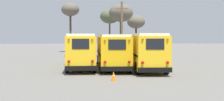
{
  "coord_description": "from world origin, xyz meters",
  "views": [
    {
      "loc": [
        -1.28,
        -26.93,
        3.06
      ],
      "look_at": [
        0.0,
        -0.54,
        1.66
      ],
      "focal_mm": 45.0,
      "sensor_mm": 36.0,
      "label": 1
    }
  ],
  "objects_px": {
    "bare_tree_3": "(121,13)",
    "utility_pole": "(122,29)",
    "school_bus_1": "(112,50)",
    "school_bus_2": "(144,50)",
    "bare_tree_1": "(70,10)",
    "bare_tree_0": "(110,17)",
    "traffic_cone": "(114,76)",
    "bare_tree_2": "(136,22)",
    "school_bus_0": "(81,49)"
  },
  "relations": [
    {
      "from": "bare_tree_3",
      "to": "utility_pole",
      "type": "bearing_deg",
      "value": -91.98
    },
    {
      "from": "school_bus_1",
      "to": "school_bus_2",
      "type": "height_order",
      "value": "school_bus_2"
    },
    {
      "from": "bare_tree_1",
      "to": "bare_tree_0",
      "type": "bearing_deg",
      "value": -8.87
    },
    {
      "from": "bare_tree_3",
      "to": "school_bus_2",
      "type": "bearing_deg",
      "value": -87.19
    },
    {
      "from": "bare_tree_3",
      "to": "school_bus_1",
      "type": "bearing_deg",
      "value": -97.59
    },
    {
      "from": "school_bus_2",
      "to": "traffic_cone",
      "type": "xyz_separation_m",
      "value": [
        -3.22,
        -7.03,
        -1.43
      ]
    },
    {
      "from": "bare_tree_0",
      "to": "bare_tree_2",
      "type": "relative_size",
      "value": 1.16
    },
    {
      "from": "school_bus_2",
      "to": "bare_tree_0",
      "type": "bearing_deg",
      "value": 95.18
    },
    {
      "from": "bare_tree_2",
      "to": "traffic_cone",
      "type": "bearing_deg",
      "value": -100.41
    },
    {
      "from": "school_bus_2",
      "to": "bare_tree_3",
      "type": "relative_size",
      "value": 1.38
    },
    {
      "from": "school_bus_0",
      "to": "traffic_cone",
      "type": "bearing_deg",
      "value": -71.55
    },
    {
      "from": "school_bus_1",
      "to": "bare_tree_0",
      "type": "distance_m",
      "value": 24.11
    },
    {
      "from": "school_bus_2",
      "to": "bare_tree_1",
      "type": "relative_size",
      "value": 1.21
    },
    {
      "from": "school_bus_2",
      "to": "utility_pole",
      "type": "xyz_separation_m",
      "value": [
        -0.93,
        13.83,
        2.28
      ]
    },
    {
      "from": "utility_pole",
      "to": "bare_tree_0",
      "type": "height_order",
      "value": "utility_pole"
    },
    {
      "from": "school_bus_1",
      "to": "traffic_cone",
      "type": "bearing_deg",
      "value": -91.94
    },
    {
      "from": "bare_tree_2",
      "to": "school_bus_1",
      "type": "bearing_deg",
      "value": -103.21
    },
    {
      "from": "school_bus_2",
      "to": "utility_pole",
      "type": "distance_m",
      "value": 14.04
    },
    {
      "from": "utility_pole",
      "to": "bare_tree_1",
      "type": "height_order",
      "value": "bare_tree_1"
    },
    {
      "from": "school_bus_1",
      "to": "school_bus_2",
      "type": "relative_size",
      "value": 0.96
    },
    {
      "from": "school_bus_0",
      "to": "bare_tree_2",
      "type": "height_order",
      "value": "bare_tree_2"
    },
    {
      "from": "school_bus_1",
      "to": "utility_pole",
      "type": "relative_size",
      "value": 1.33
    },
    {
      "from": "school_bus_0",
      "to": "bare_tree_3",
      "type": "xyz_separation_m",
      "value": [
        5.08,
        15.75,
        4.69
      ]
    },
    {
      "from": "school_bus_1",
      "to": "bare_tree_2",
      "type": "bearing_deg",
      "value": 76.79
    },
    {
      "from": "school_bus_2",
      "to": "bare_tree_0",
      "type": "relative_size",
      "value": 1.4
    },
    {
      "from": "utility_pole",
      "to": "bare_tree_0",
      "type": "distance_m",
      "value": 10.95
    },
    {
      "from": "utility_pole",
      "to": "bare_tree_1",
      "type": "relative_size",
      "value": 0.87
    },
    {
      "from": "school_bus_0",
      "to": "bare_tree_1",
      "type": "relative_size",
      "value": 1.17
    },
    {
      "from": "bare_tree_1",
      "to": "traffic_cone",
      "type": "distance_m",
      "value": 33.92
    },
    {
      "from": "utility_pole",
      "to": "traffic_cone",
      "type": "distance_m",
      "value": 21.31
    },
    {
      "from": "school_bus_2",
      "to": "bare_tree_3",
      "type": "distance_m",
      "value": 17.44
    },
    {
      "from": "utility_pole",
      "to": "bare_tree_1",
      "type": "xyz_separation_m",
      "value": [
        -8.37,
        11.71,
        3.6
      ]
    },
    {
      "from": "bare_tree_2",
      "to": "bare_tree_3",
      "type": "distance_m",
      "value": 7.77
    },
    {
      "from": "school_bus_2",
      "to": "bare_tree_0",
      "type": "xyz_separation_m",
      "value": [
        -2.21,
        24.43,
        4.68
      ]
    },
    {
      "from": "school_bus_2",
      "to": "school_bus_0",
      "type": "bearing_deg",
      "value": 170.13
    },
    {
      "from": "bare_tree_0",
      "to": "school_bus_2",
      "type": "bearing_deg",
      "value": -84.82
    },
    {
      "from": "bare_tree_1",
      "to": "bare_tree_3",
      "type": "bearing_deg",
      "value": -45.96
    },
    {
      "from": "bare_tree_1",
      "to": "bare_tree_3",
      "type": "relative_size",
      "value": 1.14
    },
    {
      "from": "school_bus_1",
      "to": "bare_tree_2",
      "type": "relative_size",
      "value": 1.56
    },
    {
      "from": "school_bus_0",
      "to": "utility_pole",
      "type": "distance_m",
      "value": 13.92
    },
    {
      "from": "school_bus_2",
      "to": "traffic_cone",
      "type": "height_order",
      "value": "school_bus_2"
    },
    {
      "from": "school_bus_1",
      "to": "traffic_cone",
      "type": "relative_size",
      "value": 15.66
    },
    {
      "from": "school_bus_0",
      "to": "utility_pole",
      "type": "xyz_separation_m",
      "value": [
        4.98,
        12.8,
        2.29
      ]
    },
    {
      "from": "utility_pole",
      "to": "bare_tree_2",
      "type": "relative_size",
      "value": 1.17
    },
    {
      "from": "utility_pole",
      "to": "school_bus_2",
      "type": "bearing_deg",
      "value": -86.17
    },
    {
      "from": "school_bus_1",
      "to": "bare_tree_1",
      "type": "xyz_separation_m",
      "value": [
        -6.34,
        24.74,
        5.93
      ]
    },
    {
      "from": "bare_tree_2",
      "to": "traffic_cone",
      "type": "distance_m",
      "value": 31.72
    },
    {
      "from": "utility_pole",
      "to": "bare_tree_3",
      "type": "bearing_deg",
      "value": 88.02
    },
    {
      "from": "bare_tree_3",
      "to": "bare_tree_0",
      "type": "bearing_deg",
      "value": 100.3
    },
    {
      "from": "school_bus_0",
      "to": "traffic_cone",
      "type": "height_order",
      "value": "school_bus_0"
    }
  ]
}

